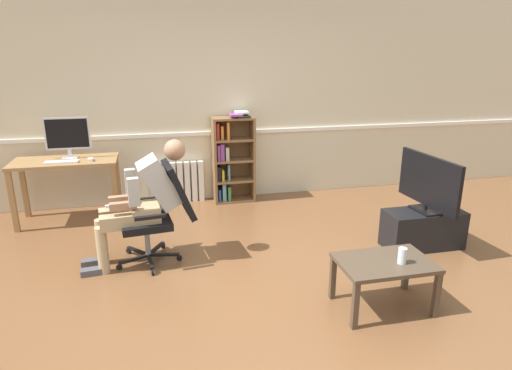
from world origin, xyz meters
name	(u,v)px	position (x,y,z in m)	size (l,w,h in m)	color
ground_plane	(261,292)	(0.00, 0.00, 0.00)	(18.00, 18.00, 0.00)	brown
back_wall	(215,100)	(0.00, 2.65, 1.35)	(12.00, 0.13, 2.70)	beige
computer_desk	(66,170)	(-1.86, 2.15, 0.64)	(1.19, 0.57, 0.76)	#9E7547
imac_monitor	(68,135)	(-1.81, 2.23, 1.04)	(0.51, 0.14, 0.49)	silver
keyboard	(62,162)	(-1.87, 2.01, 0.77)	(0.36, 0.12, 0.02)	white
computer_mouse	(90,160)	(-1.56, 2.03, 0.77)	(0.06, 0.10, 0.03)	white
bookshelf	(231,159)	(0.17, 2.44, 0.58)	(0.55, 0.29, 1.22)	brown
radiator	(177,182)	(-0.56, 2.54, 0.28)	(0.73, 0.08, 0.55)	white
office_chair	(161,209)	(-0.80, 0.83, 0.53)	(0.79, 0.63, 0.98)	black
person_seated	(142,199)	(-0.96, 0.81, 0.65)	(1.05, 0.43, 1.20)	tan
tv_stand	(423,229)	(1.87, 0.51, 0.20)	(0.82, 0.36, 0.40)	black
tv_screen	(429,183)	(1.87, 0.51, 0.71)	(0.22, 0.90, 0.58)	black
coffee_table	(385,268)	(0.89, -0.44, 0.36)	(0.74, 0.49, 0.41)	#4C3D2D
drinking_glass	(402,256)	(1.00, -0.50, 0.48)	(0.07, 0.07, 0.13)	silver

